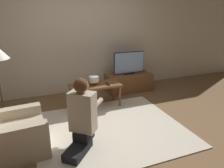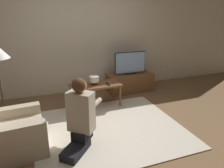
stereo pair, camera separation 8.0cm
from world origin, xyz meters
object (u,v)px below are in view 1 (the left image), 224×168
object	(u,v)px
coffee_table	(95,87)
armchair	(6,136)
tv	(129,63)
person_kneeling	(82,115)
table_lamp	(94,80)

from	to	relation	value
coffee_table	armchair	distance (m)	1.83
tv	person_kneeling	xyz separation A→B (m)	(-1.56, -1.81, -0.17)
coffee_table	table_lamp	xyz separation A→B (m)	(-0.03, -0.00, 0.16)
table_lamp	person_kneeling	bearing A→B (deg)	-113.75
tv	armchair	size ratio (longest dim) A/B	0.80
person_kneeling	armchair	bearing A→B (deg)	27.84
tv	table_lamp	size ratio (longest dim) A/B	4.13
armchair	person_kneeling	bearing A→B (deg)	-107.59
table_lamp	coffee_table	bearing A→B (deg)	9.42
table_lamp	tv	bearing A→B (deg)	29.74
person_kneeling	coffee_table	bearing A→B (deg)	-73.83
person_kneeling	table_lamp	size ratio (longest dim) A/B	5.55
coffee_table	person_kneeling	size ratio (longest dim) A/B	0.97
tv	table_lamp	xyz separation A→B (m)	(-1.02, -0.58, -0.11)
coffee_table	person_kneeling	distance (m)	1.36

